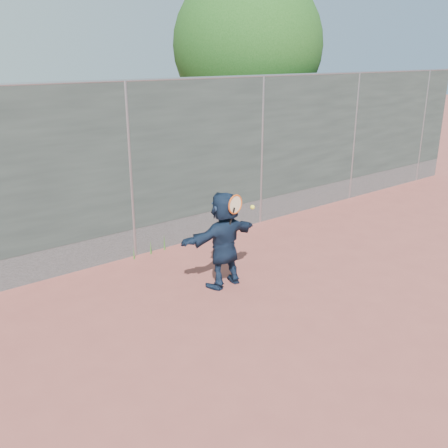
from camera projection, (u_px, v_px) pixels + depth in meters
ground at (271, 338)px, 6.30m from camera, size 80.00×80.00×0.00m
player at (224, 240)px, 7.52m from camera, size 1.40×0.50×1.49m
ball_ground at (236, 230)px, 10.08m from camera, size 0.07×0.07×0.07m
fence at (130, 168)px, 8.38m from camera, size 20.00×0.06×3.03m
swing_action at (237, 206)px, 7.25m from camera, size 0.55×0.13×0.51m
tree_right at (252, 50)px, 12.19m from camera, size 3.78×3.60×5.39m
weed_clump at (153, 246)px, 8.94m from camera, size 0.68×0.07×0.30m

